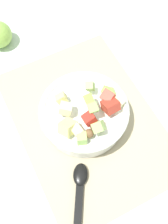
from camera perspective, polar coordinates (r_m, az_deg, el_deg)
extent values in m
plane|color=silver|center=(0.75, 0.55, -2.04)|extent=(2.40, 2.40, 0.00)
cube|color=tan|center=(0.75, 0.55, -1.95)|extent=(0.50, 0.36, 0.01)
cylinder|color=white|center=(0.72, 0.00, -0.66)|extent=(0.21, 0.21, 0.06)
torus|color=white|center=(0.69, 0.00, 0.46)|extent=(0.23, 0.23, 0.02)
cube|color=#BC3828|center=(0.67, 5.45, 1.36)|extent=(0.04, 0.04, 0.04)
cube|color=#E5D684|center=(0.65, -3.37, -3.15)|extent=(0.05, 0.05, 0.05)
cube|color=beige|center=(0.65, -1.60, -3.62)|extent=(0.03, 0.03, 0.03)
cube|color=beige|center=(0.66, -3.83, 0.73)|extent=(0.04, 0.04, 0.03)
cube|color=#A3CC6B|center=(0.69, 1.28, 5.28)|extent=(0.03, 0.03, 0.03)
cube|color=#93C160|center=(0.65, 1.84, 0.87)|extent=(0.03, 0.03, 0.04)
cube|color=#9EC656|center=(0.70, 4.99, 4.00)|extent=(0.04, 0.04, 0.04)
cube|color=#BC3828|center=(0.68, 4.88, 3.23)|extent=(0.04, 0.04, 0.03)
cube|color=#8CB74C|center=(0.66, 0.95, 2.78)|extent=(0.03, 0.02, 0.03)
cube|color=#A3CC6B|center=(0.65, 3.22, -2.98)|extent=(0.04, 0.04, 0.05)
cube|color=red|center=(0.65, 1.06, -1.32)|extent=(0.03, 0.03, 0.03)
cube|color=beige|center=(0.69, 6.73, 1.79)|extent=(0.04, 0.04, 0.03)
cube|color=#E5D684|center=(0.68, -4.67, 2.83)|extent=(0.03, 0.03, 0.03)
sphere|color=brown|center=(0.65, 1.07, -4.43)|extent=(0.03, 0.04, 0.03)
cube|color=#A3CC6B|center=(0.65, -0.46, -5.50)|extent=(0.03, 0.03, 0.03)
ellipsoid|color=black|center=(0.69, -0.72, -12.71)|extent=(0.07, 0.06, 0.01)
cube|color=black|center=(0.68, -1.34, -21.76)|extent=(0.17, 0.11, 0.01)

